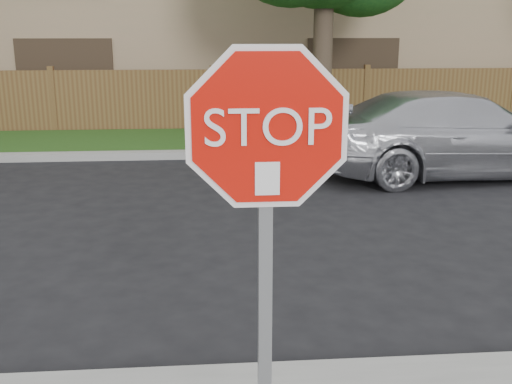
{
  "coord_description": "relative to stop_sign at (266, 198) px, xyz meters",
  "views": [
    {
      "loc": [
        -0.13,
        -4.07,
        2.56
      ],
      "look_at": [
        0.13,
        -0.9,
        1.7
      ],
      "focal_mm": 42.0,
      "sensor_mm": 36.0,
      "label": 1
    }
  ],
  "objects": [
    {
      "name": "ground",
      "position": [
        -0.13,
        1.48,
        -1.83
      ],
      "size": [
        90.0,
        90.0,
        0.0
      ],
      "primitive_type": "plane",
      "color": "black",
      "rests_on": "ground"
    },
    {
      "name": "far_curb",
      "position": [
        -0.13,
        9.63,
        -1.75
      ],
      "size": [
        70.0,
        0.3,
        0.15
      ],
      "primitive_type": "cube",
      "color": "gray",
      "rests_on": "ground"
    },
    {
      "name": "grass_strip",
      "position": [
        -0.13,
        11.28,
        -1.77
      ],
      "size": [
        70.0,
        3.0,
        0.12
      ],
      "primitive_type": "cube",
      "color": "#1E4714",
      "rests_on": "ground"
    },
    {
      "name": "fence",
      "position": [
        -0.13,
        12.88,
        -1.03
      ],
      "size": [
        70.0,
        0.12,
        1.6
      ],
      "primitive_type": "cube",
      "color": "brown",
      "rests_on": "ground"
    },
    {
      "name": "apartment_building",
      "position": [
        -0.13,
        18.48,
        1.7
      ],
      "size": [
        35.2,
        9.2,
        7.2
      ],
      "color": "#A18464",
      "rests_on": "ground"
    },
    {
      "name": "stop_sign",
      "position": [
        0.0,
        0.0,
        0.0
      ],
      "size": [
        1.01,
        0.13,
        2.55
      ],
      "color": "gray",
      "rests_on": "sidewalk_near"
    },
    {
      "name": "sedan_right",
      "position": [
        4.19,
        7.71,
        -1.07
      ],
      "size": [
        5.38,
        2.54,
        1.52
      ],
      "primitive_type": "imported",
      "rotation": [
        0.0,
        0.0,
        1.65
      ],
      "color": "silver",
      "rests_on": "ground"
    }
  ]
}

